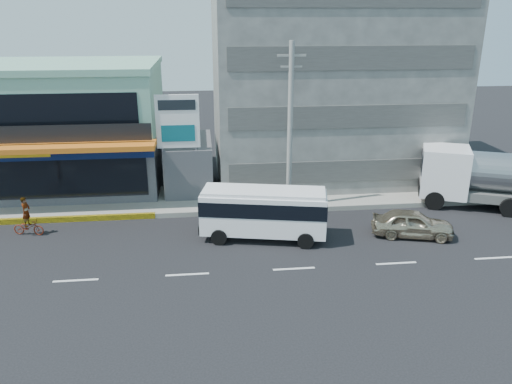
{
  "coord_description": "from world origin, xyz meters",
  "views": [
    {
      "loc": [
        0.9,
        -20.62,
        11.28
      ],
      "look_at": [
        3.73,
        4.82,
        2.2
      ],
      "focal_mm": 35.0,
      "sensor_mm": 36.0,
      "label": 1
    }
  ],
  "objects_px": {
    "utility_pole_near": "(290,128)",
    "motorcycle_rider": "(28,223)",
    "shop_building": "(70,129)",
    "concrete_building": "(327,79)",
    "minibus": "(264,210)",
    "sedan": "(413,223)",
    "billboard": "(178,128)",
    "tanker_truck": "(493,178)",
    "satellite_dish": "(188,142)"
  },
  "relations": [
    {
      "from": "utility_pole_near",
      "to": "motorcycle_rider",
      "type": "xyz_separation_m",
      "value": [
        -14.63,
        -1.98,
        -4.43
      ]
    },
    {
      "from": "shop_building",
      "to": "concrete_building",
      "type": "xyz_separation_m",
      "value": [
        18.0,
        1.05,
        3.0
      ]
    },
    {
      "from": "minibus",
      "to": "concrete_building",
      "type": "bearing_deg",
      "value": 62.3
    },
    {
      "from": "concrete_building",
      "to": "motorcycle_rider",
      "type": "height_order",
      "value": "concrete_building"
    },
    {
      "from": "shop_building",
      "to": "sedan",
      "type": "xyz_separation_m",
      "value": [
        20.0,
        -10.97,
        -3.27
      ]
    },
    {
      "from": "billboard",
      "to": "utility_pole_near",
      "type": "xyz_separation_m",
      "value": [
        6.5,
        -1.8,
        0.22
      ]
    },
    {
      "from": "minibus",
      "to": "motorcycle_rider",
      "type": "xyz_separation_m",
      "value": [
        -12.63,
        1.85,
        -0.93
      ]
    },
    {
      "from": "minibus",
      "to": "motorcycle_rider",
      "type": "relative_size",
      "value": 3.17
    },
    {
      "from": "billboard",
      "to": "tanker_truck",
      "type": "relative_size",
      "value": 0.73
    },
    {
      "from": "utility_pole_near",
      "to": "motorcycle_rider",
      "type": "height_order",
      "value": "utility_pole_near"
    },
    {
      "from": "utility_pole_near",
      "to": "sedan",
      "type": "height_order",
      "value": "utility_pole_near"
    },
    {
      "from": "billboard",
      "to": "utility_pole_near",
      "type": "bearing_deg",
      "value": -15.48
    },
    {
      "from": "motorcycle_rider",
      "to": "tanker_truck",
      "type": "bearing_deg",
      "value": 2.42
    },
    {
      "from": "satellite_dish",
      "to": "billboard",
      "type": "xyz_separation_m",
      "value": [
        -0.5,
        -1.8,
        1.35
      ]
    },
    {
      "from": "tanker_truck",
      "to": "billboard",
      "type": "bearing_deg",
      "value": 172.1
    },
    {
      "from": "concrete_building",
      "to": "tanker_truck",
      "type": "height_order",
      "value": "concrete_building"
    },
    {
      "from": "billboard",
      "to": "concrete_building",
      "type": "bearing_deg",
      "value": 28.92
    },
    {
      "from": "utility_pole_near",
      "to": "tanker_truck",
      "type": "distance_m",
      "value": 12.91
    },
    {
      "from": "concrete_building",
      "to": "satellite_dish",
      "type": "bearing_deg",
      "value": -158.2
    },
    {
      "from": "shop_building",
      "to": "concrete_building",
      "type": "relative_size",
      "value": 0.77
    },
    {
      "from": "sedan",
      "to": "billboard",
      "type": "bearing_deg",
      "value": 78.62
    },
    {
      "from": "sedan",
      "to": "utility_pole_near",
      "type": "bearing_deg",
      "value": 68.69
    },
    {
      "from": "billboard",
      "to": "utility_pole_near",
      "type": "height_order",
      "value": "utility_pole_near"
    },
    {
      "from": "sedan",
      "to": "minibus",
      "type": "bearing_deg",
      "value": 100.84
    },
    {
      "from": "satellite_dish",
      "to": "concrete_building",
      "type": "bearing_deg",
      "value": 21.8
    },
    {
      "from": "concrete_building",
      "to": "utility_pole_near",
      "type": "relative_size",
      "value": 1.6
    },
    {
      "from": "satellite_dish",
      "to": "tanker_truck",
      "type": "relative_size",
      "value": 0.16
    },
    {
      "from": "billboard",
      "to": "shop_building",
      "type": "bearing_deg",
      "value": 147.68
    },
    {
      "from": "shop_building",
      "to": "tanker_truck",
      "type": "relative_size",
      "value": 1.31
    },
    {
      "from": "tanker_truck",
      "to": "motorcycle_rider",
      "type": "bearing_deg",
      "value": -177.58
    },
    {
      "from": "shop_building",
      "to": "satellite_dish",
      "type": "distance_m",
      "value": 8.54
    },
    {
      "from": "concrete_building",
      "to": "billboard",
      "type": "relative_size",
      "value": 2.32
    },
    {
      "from": "sedan",
      "to": "concrete_building",
      "type": "bearing_deg",
      "value": 24.54
    },
    {
      "from": "shop_building",
      "to": "satellite_dish",
      "type": "bearing_deg",
      "value": -20.21
    },
    {
      "from": "shop_building",
      "to": "concrete_building",
      "type": "bearing_deg",
      "value": 3.35
    },
    {
      "from": "billboard",
      "to": "sedan",
      "type": "relative_size",
      "value": 1.61
    },
    {
      "from": "concrete_building",
      "to": "minibus",
      "type": "xyz_separation_m",
      "value": [
        -6.0,
        -11.43,
        -5.36
      ]
    },
    {
      "from": "sedan",
      "to": "tanker_truck",
      "type": "xyz_separation_m",
      "value": [
        6.48,
        3.59,
        1.21
      ]
    },
    {
      "from": "billboard",
      "to": "tanker_truck",
      "type": "xyz_separation_m",
      "value": [
        18.98,
        -2.63,
        -2.99
      ]
    },
    {
      "from": "satellite_dish",
      "to": "tanker_truck",
      "type": "distance_m",
      "value": 19.07
    },
    {
      "from": "concrete_building",
      "to": "billboard",
      "type": "height_order",
      "value": "concrete_building"
    },
    {
      "from": "satellite_dish",
      "to": "shop_building",
      "type": "bearing_deg",
      "value": 159.79
    },
    {
      "from": "satellite_dish",
      "to": "billboard",
      "type": "height_order",
      "value": "billboard"
    },
    {
      "from": "utility_pole_near",
      "to": "motorcycle_rider",
      "type": "relative_size",
      "value": 4.61
    },
    {
      "from": "shop_building",
      "to": "concrete_building",
      "type": "height_order",
      "value": "concrete_building"
    },
    {
      "from": "shop_building",
      "to": "billboard",
      "type": "distance_m",
      "value": 8.92
    },
    {
      "from": "shop_building",
      "to": "sedan",
      "type": "relative_size",
      "value": 2.9
    },
    {
      "from": "minibus",
      "to": "shop_building",
      "type": "bearing_deg",
      "value": 139.15
    },
    {
      "from": "shop_building",
      "to": "minibus",
      "type": "distance_m",
      "value": 16.04
    },
    {
      "from": "satellite_dish",
      "to": "billboard",
      "type": "relative_size",
      "value": 0.22
    }
  ]
}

